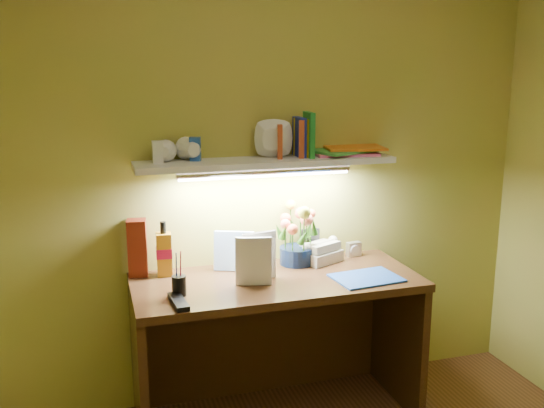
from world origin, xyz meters
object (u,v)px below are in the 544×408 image
Objects in this scene: telephone at (320,250)px; whisky_bottle at (164,249)px; flower_bouquet at (297,235)px; desk_clock at (354,249)px; desk at (277,349)px.

whisky_bottle is at bearing 153.79° from telephone.
flower_bouquet is 1.15× the size of whisky_bottle.
flower_bouquet reaches higher than desk_clock.
desk_clock is at bearing 23.86° from desk.
desk is 0.56m from telephone.
desk is 0.59m from flower_bouquet.
desk is 17.96× the size of desk_clock.
flower_bouquet is at bearing -1.40° from whisky_bottle.
flower_bouquet is 4.05× the size of desk_clock.
flower_bouquet is at bearing 153.94° from telephone.
telephone is (0.13, -0.00, -0.10)m from flower_bouquet.
flower_bouquet reaches higher than whisky_bottle.
whisky_bottle is at bearing 158.22° from desk.
desk is at bearing -21.78° from whisky_bottle.
desk_clock is (0.34, 0.03, -0.12)m from flower_bouquet.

